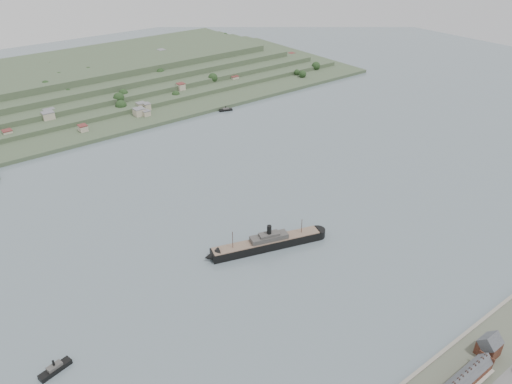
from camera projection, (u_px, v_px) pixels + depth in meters
ground at (256, 235)px, 362.82m from camera, size 1400.00×1400.00×0.00m
gabled_building at (489, 346)px, 260.68m from camera, size 10.40×10.18×14.09m
far_peninsula at (87, 83)px, 641.91m from camera, size 760.00×309.00×30.00m
steamship at (264, 244)px, 346.97m from camera, size 88.02×35.32×21.67m
tugboat at (55, 369)px, 255.46m from camera, size 17.77×8.38×7.73m
ferry_east at (226, 110)px, 585.35m from camera, size 16.17×9.04×5.85m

